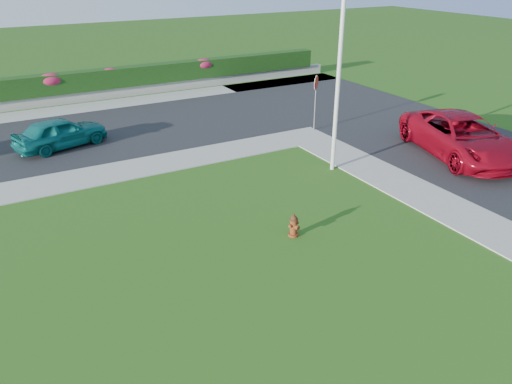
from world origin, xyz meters
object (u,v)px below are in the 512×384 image
fire_hydrant (294,226)px  utility_pole (338,85)px  suv_red (462,136)px  sedan_teal (60,133)px  stop_sign (316,90)px

fire_hydrant → utility_pole: utility_pole is taller
fire_hydrant → suv_red: suv_red is taller
suv_red → utility_pole: (-5.44, 1.47, 2.43)m
fire_hydrant → suv_red: size_ratio=0.12×
suv_red → utility_pole: bearing=-178.9°
sedan_teal → utility_pole: bearing=-147.7°
stop_sign → utility_pole: bearing=-133.9°
fire_hydrant → stop_sign: size_ratio=0.27×
sedan_teal → stop_sign: (11.02, -3.33, 1.28)m
suv_red → fire_hydrant: bearing=-151.1°
utility_pole → stop_sign: (2.18, 4.35, -1.33)m
utility_pole → stop_sign: utility_pole is taller
suv_red → utility_pole: 6.14m
sedan_teal → utility_pole: utility_pole is taller
suv_red → sedan_teal: 16.97m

